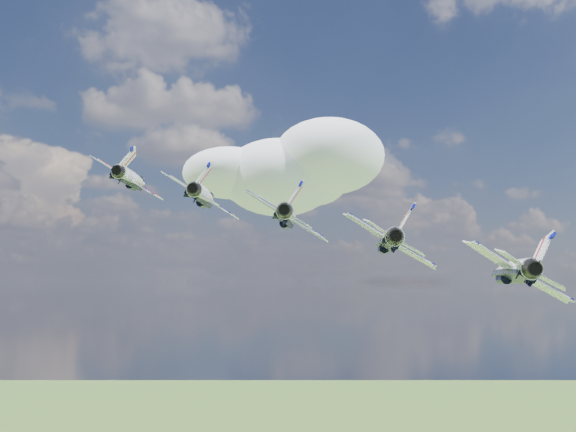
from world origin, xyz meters
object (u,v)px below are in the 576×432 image
object	(u,v)px
jet_2	(288,216)
jet_4	(513,270)
jet_3	(389,240)
jet_0	(132,179)
jet_1	(204,196)

from	to	relation	value
jet_2	jet_4	world-z (taller)	jet_2
jet_2	jet_4	bearing A→B (deg)	-31.18
jet_2	jet_3	size ratio (longest dim) A/B	1.00
jet_3	jet_2	bearing A→B (deg)	148.82
jet_0	jet_3	distance (m)	36.61
jet_1	jet_4	world-z (taller)	jet_1
jet_3	jet_4	bearing A→B (deg)	-31.18
jet_1	jet_2	distance (m)	12.20
jet_0	jet_3	size ratio (longest dim) A/B	1.00
jet_0	jet_3	xyz separation A→B (m)	(21.69, -28.12, -8.91)
jet_0	jet_1	world-z (taller)	jet_0
jet_0	jet_3	bearing A→B (deg)	-31.18
jet_0	jet_1	xyz separation A→B (m)	(7.23, -9.37, -2.97)
jet_0	jet_1	bearing A→B (deg)	-31.18
jet_4	jet_3	bearing A→B (deg)	148.82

